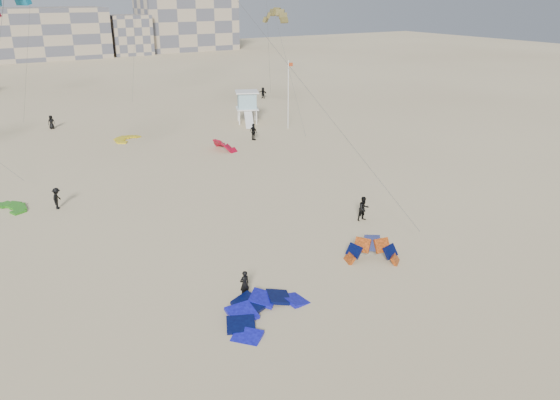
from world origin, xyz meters
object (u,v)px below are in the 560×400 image
kite_ground_orange (372,261)px  kitesurfer_main (245,284)px  lifeguard_tower_near (247,107)px  kite_ground_blue (264,315)px

kite_ground_orange → kitesurfer_main: bearing=-147.5°
lifeguard_tower_near → kite_ground_blue: bearing=-93.9°
kite_ground_orange → kitesurfer_main: 8.77m
kitesurfer_main → kite_ground_blue: bearing=87.0°
kitesurfer_main → lifeguard_tower_near: bearing=-122.7°
kitesurfer_main → lifeguard_tower_near: lifeguard_tower_near is taller
kite_ground_orange → lifeguard_tower_near: 39.43m
kite_ground_blue → kitesurfer_main: bearing=68.2°
kite_ground_orange → lifeguard_tower_near: size_ratio=0.56×
kite_ground_blue → kitesurfer_main: size_ratio=3.08×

